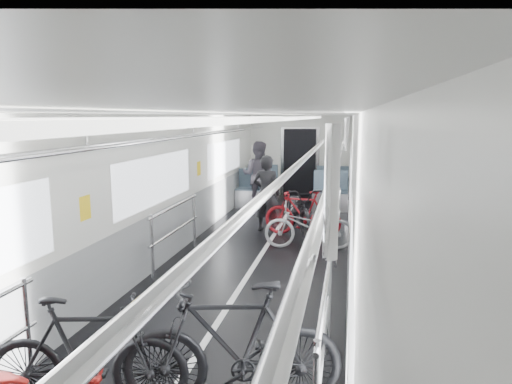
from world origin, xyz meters
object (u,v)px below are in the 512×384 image
at_px(bike_right_mid, 309,226).
at_px(bike_right_far, 303,213).
at_px(bike_right_near, 233,346).
at_px(person_seated, 258,175).
at_px(person_standing, 266,193).
at_px(bike_left_mid, 88,354).
at_px(bike_aisle, 299,210).

distance_m(bike_right_mid, bike_right_far, 0.89).
xyz_separation_m(bike_right_near, bike_right_far, (0.00, 5.55, -0.08)).
relative_size(bike_right_near, person_seated, 1.03).
height_order(person_standing, person_seated, person_seated).
distance_m(bike_left_mid, person_standing, 6.12).
bearing_deg(bike_right_near, person_standing, 174.24).
bearing_deg(person_standing, bike_right_mid, 135.47).
bearing_deg(person_standing, bike_left_mid, 91.16).
distance_m(bike_right_near, bike_right_far, 5.55).
bearing_deg(person_seated, bike_aisle, 121.95).
relative_size(bike_left_mid, person_seated, 0.93).
bearing_deg(bike_aisle, bike_right_near, -108.25).
height_order(bike_right_mid, person_seated, person_seated).
bearing_deg(bike_right_far, bike_right_mid, 18.83).
relative_size(bike_right_far, bike_aisle, 0.83).
xyz_separation_m(bike_right_mid, person_standing, (-0.99, 1.14, 0.37)).
distance_m(bike_right_far, person_seated, 3.02).
relative_size(bike_left_mid, bike_aisle, 0.87).
relative_size(bike_right_near, bike_right_mid, 1.12).
xyz_separation_m(bike_left_mid, bike_right_mid, (1.35, 4.96, -0.06)).
relative_size(bike_right_far, person_seated, 0.89).
bearing_deg(bike_left_mid, person_seated, -10.90).
bearing_deg(person_standing, bike_aisle, 176.27).
relative_size(bike_right_near, bike_right_far, 1.17).
height_order(bike_right_near, bike_right_far, bike_right_near).
height_order(bike_right_mid, bike_aisle, bike_aisle).
bearing_deg(bike_right_near, person_seated, 176.54).
bearing_deg(person_standing, person_seated, -70.05).
bearing_deg(bike_right_far, bike_aisle, -147.50).
relative_size(bike_right_mid, bike_aisle, 0.86).
bearing_deg(bike_right_near, bike_right_far, 166.58).
height_order(bike_left_mid, person_seated, person_seated).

